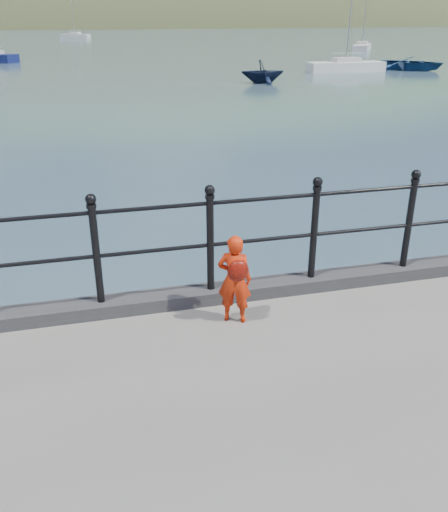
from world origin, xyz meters
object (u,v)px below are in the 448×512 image
object	(u,v)px
child	(235,279)
sailboat_far	(362,48)
launch_navy	(263,71)
sailboat_near	(346,67)
launch_blue	(410,63)
railing	(154,237)
sailboat_deep	(75,36)

from	to	relation	value
child	sailboat_far	size ratio (longest dim) A/B	0.11
launch_navy	sailboat_near	world-z (taller)	sailboat_near
launch_navy	child	bearing A→B (deg)	164.35
launch_blue	launch_navy	world-z (taller)	launch_navy
railing	child	size ratio (longest dim) A/B	18.89
child	sailboat_far	bearing A→B (deg)	-94.09
railing	launch_navy	bearing A→B (deg)	69.67
railing	sailboat_deep	world-z (taller)	sailboat_deep
launch_blue	sailboat_far	distance (m)	23.03
sailboat_far	child	bearing A→B (deg)	-176.11
launch_blue	sailboat_deep	world-z (taller)	sailboat_deep
railing	sailboat_deep	distance (m)	97.12
railing	launch_blue	bearing A→B (deg)	54.35
railing	sailboat_near	size ratio (longest dim) A/B	2.33
sailboat_deep	sailboat_near	xyz separation A→B (m)	(18.93, -64.12, -0.00)
railing	sailboat_near	xyz separation A→B (m)	(18.40, 32.98, -1.48)
launch_blue	launch_navy	bearing A→B (deg)	153.78
child	sailboat_far	xyz separation A→B (m)	(30.33, 55.38, -1.15)
sailboat_deep	railing	bearing A→B (deg)	-59.19
child	sailboat_deep	xyz separation A→B (m)	(-1.26, 97.59, -1.15)
launch_blue	child	bearing A→B (deg)	-171.83
launch_navy	launch_blue	bearing A→B (deg)	-65.76
railing	launch_blue	xyz separation A→B (m)	(23.72, 33.07, -1.33)
railing	sailboat_far	world-z (taller)	sailboat_far
sailboat_deep	launch_navy	bearing A→B (deg)	-50.59
sailboat_far	railing	bearing A→B (deg)	-176.91
railing	launch_blue	distance (m)	40.72
railing	launch_navy	size ratio (longest dim) A/B	6.88
child	sailboat_near	world-z (taller)	sailboat_near
launch_blue	sailboat_near	world-z (taller)	sailboat_near
launch_blue	railing	bearing A→B (deg)	-173.08
child	railing	bearing A→B (deg)	-8.95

